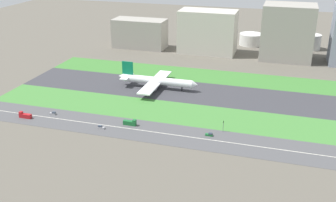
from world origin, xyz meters
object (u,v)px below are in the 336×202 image
at_px(car_2, 101,127).
at_px(fuel_tank_west, 251,39).
at_px(car_1, 53,113).
at_px(truck_1, 130,123).
at_px(truck_0, 25,116).
at_px(hangar_building, 208,32).
at_px(car_0, 209,134).
at_px(fuel_tank_centre, 287,39).
at_px(terminal_building, 140,33).
at_px(office_tower, 288,32).
at_px(traffic_light, 223,125).
at_px(fuel_tank_east, 312,42).
at_px(airliner, 156,81).

distance_m(car_2, fuel_tank_west, 246.18).
bearing_deg(car_2, car_1, -14.00).
bearing_deg(car_2, truck_1, -147.16).
bearing_deg(fuel_tank_west, truck_0, -117.10).
bearing_deg(hangar_building, car_0, -77.71).
relative_size(car_1, fuel_tank_west, 0.18).
height_order(car_2, fuel_tank_centre, fuel_tank_centre).
relative_size(car_1, terminal_building, 0.08).
xyz_separation_m(office_tower, fuel_tank_centre, (-0.40, 45.00, -17.18)).
height_order(hangar_building, fuel_tank_centre, hangar_building).
height_order(car_1, hangar_building, hangar_building).
xyz_separation_m(truck_0, truck_1, (70.39, 10.00, 0.00)).
bearing_deg(car_0, hangar_building, 102.29).
height_order(car_1, office_tower, office_tower).
xyz_separation_m(car_2, traffic_light, (73.45, 17.99, 3.37)).
height_order(terminal_building, fuel_tank_east, terminal_building).
distance_m(truck_1, car_2, 18.45).
distance_m(car_2, traffic_light, 75.70).
height_order(truck_0, truck_1, same).
relative_size(terminal_building, fuel_tank_east, 3.03).
xyz_separation_m(truck_0, office_tower, (159.13, 192.00, 24.50)).
height_order(car_2, fuel_tank_east, fuel_tank_east).
relative_size(car_0, car_1, 1.00).
relative_size(airliner, car_0, 14.77).
distance_m(truck_1, fuel_tank_east, 254.08).
relative_size(truck_1, office_tower, 0.16).
bearing_deg(car_1, hangar_building, 69.78).
xyz_separation_m(office_tower, fuel_tank_west, (-37.84, 45.00, -19.99)).
xyz_separation_m(airliner, hangar_building, (17.07, 114.00, 15.24)).
distance_m(airliner, fuel_tank_centre, 184.71).
height_order(car_0, fuel_tank_centre, fuel_tank_centre).
bearing_deg(airliner, truck_0, -129.70).
relative_size(traffic_light, fuel_tank_east, 0.39).
bearing_deg(fuel_tank_west, car_1, -115.14).
bearing_deg(fuel_tank_west, car_2, -105.65).
bearing_deg(terminal_building, office_tower, 0.00).
bearing_deg(terminal_building, fuel_tank_east, 14.38).
distance_m(airliner, hangar_building, 116.27).
xyz_separation_m(car_1, terminal_building, (-5.89, 182.00, 14.11)).
distance_m(office_tower, fuel_tank_east, 54.74).
height_order(car_2, office_tower, office_tower).
bearing_deg(car_2, fuel_tank_centre, -113.66).
xyz_separation_m(terminal_building, fuel_tank_centre, (149.84, 45.00, -6.05)).
relative_size(truck_1, fuel_tank_east, 0.46).
xyz_separation_m(traffic_light, fuel_tank_west, (-7.05, 219.01, 1.88)).
relative_size(traffic_light, terminal_building, 0.13).
distance_m(truck_1, hangar_building, 183.43).
xyz_separation_m(truck_1, fuel_tank_west, (50.91, 227.00, 4.50)).
bearing_deg(fuel_tank_west, truck_1, -102.64).
relative_size(truck_0, traffic_light, 1.17).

